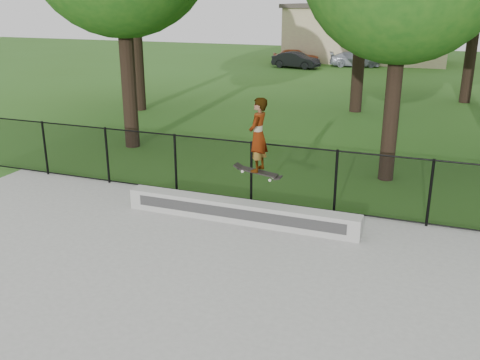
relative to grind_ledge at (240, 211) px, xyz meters
The scene contains 9 objects.
ground 4.71m from the grind_ledge, 92.02° to the right, with size 100.00×100.00×0.00m, color #2C5718.
concrete_slab 4.71m from the grind_ledge, 92.02° to the right, with size 14.00×12.00×0.06m, color gray.
grind_ledge is the anchor object (origin of this frame).
car_a 30.02m from the grind_ledge, 102.90° to the left, with size 1.39×3.44×1.18m, color brown.
car_b 27.96m from the grind_ledge, 102.72° to the left, with size 1.18×3.06×1.11m, color black.
car_c 29.69m from the grind_ledge, 94.64° to the left, with size 1.46×3.31×1.04m, color #9DA2B2.
skater_airborne 1.80m from the grind_ledge, 13.06° to the right, with size 0.84×0.57×1.67m.
chainlink_fence 1.32m from the grind_ledge, 97.86° to the left, with size 16.06×0.06×1.50m.
distant_building 33.42m from the grind_ledge, 93.72° to the left, with size 12.40×6.40×4.30m.
Camera 1 is at (4.02, -5.38, 4.69)m, focal length 40.00 mm.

